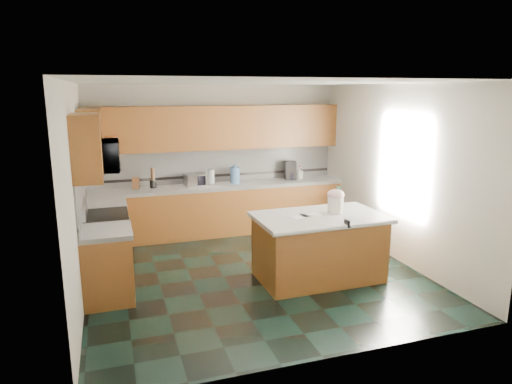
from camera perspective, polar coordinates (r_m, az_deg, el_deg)
name	(u,v)px	position (r m, az deg, el deg)	size (l,w,h in m)	color
floor	(254,273)	(6.74, -0.29, -10.05)	(4.60, 4.60, 0.00)	black
ceiling	(253,82)	(6.22, -0.32, 13.57)	(4.60, 4.60, 0.00)	white
wall_back	(216,159)	(8.55, -5.07, 4.17)	(4.60, 0.04, 2.70)	beige
wall_front	(330,229)	(4.26, 9.28, -4.54)	(4.60, 0.04, 2.70)	beige
wall_left	(75,193)	(6.07, -21.66, -0.13)	(0.04, 4.60, 2.70)	beige
wall_right	(396,173)	(7.38, 17.13, 2.32)	(0.04, 4.60, 2.70)	beige
back_base_cab	(221,211)	(8.43, -4.45, -2.33)	(4.60, 0.60, 0.86)	#4D2E10
back_countertop	(220,186)	(8.33, -4.51, 0.73)	(4.60, 0.64, 0.06)	silver
back_upper_cab	(217,128)	(8.31, -4.85, 8.02)	(4.60, 0.33, 0.78)	#4D2E10
back_backsplash	(216,165)	(8.54, -5.00, 3.37)	(4.60, 0.02, 0.63)	silver
back_accent_band	(216,175)	(8.57, -4.97, 2.08)	(4.60, 0.01, 0.05)	black
left_base_cab_rear	(107,232)	(7.53, -18.12, -4.75)	(0.60, 0.82, 0.86)	#4D2E10
left_counter_rear	(105,203)	(7.41, -18.36, -1.35)	(0.64, 0.82, 0.06)	silver
left_base_cab_front	(108,267)	(6.08, -18.04, -8.89)	(0.60, 0.72, 0.86)	#4D2E10
left_counter_front	(105,232)	(5.94, -18.34, -4.75)	(0.64, 0.72, 0.06)	silver
left_backsplash	(81,193)	(6.63, -21.04, -0.09)	(0.02, 2.30, 0.63)	silver
left_accent_band	(83,207)	(6.67, -20.86, -1.72)	(0.01, 2.30, 0.05)	black
left_upper_cab_rear	(91,135)	(7.38, -19.98, 6.76)	(0.33, 1.09, 0.78)	#4D2E10
left_upper_cab_front	(87,147)	(5.73, -20.41, 5.26)	(0.33, 0.72, 0.78)	#4D2E10
range_body	(107,247)	(6.78, -18.09, -6.59)	(0.60, 0.76, 0.88)	#B7B7BC
range_oven_door	(129,248)	(6.79, -15.61, -6.74)	(0.02, 0.68, 0.55)	black
range_cooktop	(105,216)	(6.65, -18.36, -2.83)	(0.62, 0.78, 0.04)	black
range_handle	(129,222)	(6.68, -15.54, -3.64)	(0.02, 0.02, 0.66)	#B7B7BC
range_backguard	(84,209)	(6.63, -20.68, -1.98)	(0.06, 0.76, 0.18)	#B7B7BC
microwave	(101,156)	(6.48, -18.86, 4.28)	(0.73, 0.50, 0.41)	#B7B7BC
island_base	(319,249)	(6.47, 7.85, -7.08)	(1.66, 0.95, 0.86)	#4D2E10
island_top	(320,217)	(6.33, 7.97, -3.15)	(1.76, 1.05, 0.06)	silver
island_bullnose	(338,228)	(5.88, 10.20, -4.45)	(0.06, 0.06, 1.76)	silver
treat_jar	(335,205)	(6.44, 9.89, -1.61)	(0.22, 0.22, 0.23)	white
treat_jar_lid	(336,194)	(6.41, 9.94, -0.31)	(0.24, 0.24, 0.15)	beige
treat_jar_knob	(336,191)	(6.40, 9.96, 0.13)	(0.03, 0.03, 0.08)	tan
treat_jar_knob_end_l	(333,191)	(6.38, 9.64, 0.11)	(0.04, 0.04, 0.04)	tan
treat_jar_knob_end_r	(338,191)	(6.41, 10.27, 0.15)	(0.04, 0.04, 0.04)	tan
soap_bottle_island	(338,200)	(6.47, 10.19, -0.93)	(0.14, 0.14, 0.37)	teal
paper_sheet_a	(299,216)	(6.23, 5.38, -3.04)	(0.26, 0.20, 0.00)	white
paper_sheet_b	(311,215)	(6.32, 6.90, -2.85)	(0.27, 0.20, 0.00)	white
clamp_body	(347,224)	(5.95, 11.30, -3.89)	(0.03, 0.10, 0.09)	black
clamp_handle	(349,226)	(5.91, 11.59, -4.24)	(0.02, 0.02, 0.07)	black
knife_block	(136,183)	(8.14, -14.80, 1.04)	(0.11, 0.09, 0.21)	#472814
utensil_crock	(153,184)	(8.19, -12.74, 1.00)	(0.12, 0.12, 0.14)	black
utensil_bundle	(153,174)	(8.16, -12.80, 2.23)	(0.07, 0.07, 0.21)	#472814
toaster_oven	(195,180)	(8.26, -7.58, 1.52)	(0.36, 0.25, 0.21)	#B7B7BC
toaster_oven_door	(197,181)	(8.14, -7.43, 1.37)	(0.32, 0.01, 0.17)	black
paper_towel	(211,177)	(8.36, -5.63, 1.89)	(0.12, 0.12, 0.27)	white
paper_towel_base	(211,184)	(8.38, -5.61, 1.05)	(0.18, 0.18, 0.01)	#B7B7BC
water_jug	(235,175)	(8.42, -2.62, 2.12)	(0.18, 0.18, 0.29)	#5E8FCA
water_jug_neck	(235,166)	(8.39, -2.63, 3.25)	(0.08, 0.08, 0.04)	#5E8FCA
coffee_maker	(290,170)	(8.79, 4.33, 2.71)	(0.20, 0.22, 0.35)	black
coffee_carafe	(291,176)	(8.76, 4.45, 2.00)	(0.14, 0.14, 0.14)	black
soap_bottle_back	(299,173)	(8.84, 5.43, 2.39)	(0.11, 0.11, 0.24)	white
soap_back_cap	(299,166)	(8.82, 5.45, 3.24)	(0.02, 0.02, 0.03)	red
window_light_proxy	(403,165)	(7.18, 17.92, 3.21)	(0.02, 1.40, 1.10)	white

